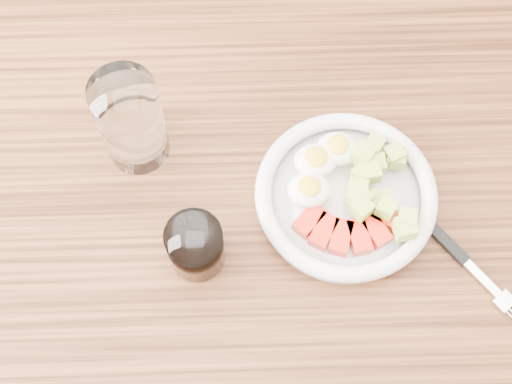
# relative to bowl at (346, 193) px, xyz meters

# --- Properties ---
(ground) EXTENTS (4.00, 4.00, 0.00)m
(ground) POSITION_rel_bowl_xyz_m (-0.10, -0.01, -0.79)
(ground) COLOR brown
(ground) RESTS_ON ground
(dining_table) EXTENTS (1.50, 0.90, 0.77)m
(dining_table) POSITION_rel_bowl_xyz_m (-0.10, -0.01, -0.12)
(dining_table) COLOR brown
(dining_table) RESTS_ON ground
(bowl) EXTENTS (0.23, 0.23, 0.06)m
(bowl) POSITION_rel_bowl_xyz_m (0.00, 0.00, 0.00)
(bowl) COLOR white
(bowl) RESTS_ON dining_table
(fork) EXTENTS (0.15, 0.18, 0.01)m
(fork) POSITION_rel_bowl_xyz_m (0.13, -0.07, -0.02)
(fork) COLOR black
(fork) RESTS_ON dining_table
(water_glass) EXTENTS (0.08, 0.08, 0.15)m
(water_glass) POSITION_rel_bowl_xyz_m (-0.27, 0.08, 0.05)
(water_glass) COLOR white
(water_glass) RESTS_ON dining_table
(coffee_glass) EXTENTS (0.07, 0.07, 0.08)m
(coffee_glass) POSITION_rel_bowl_xyz_m (-0.19, -0.07, 0.02)
(coffee_glass) COLOR white
(coffee_glass) RESTS_ON dining_table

